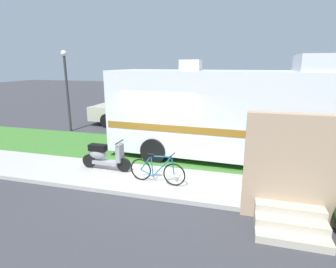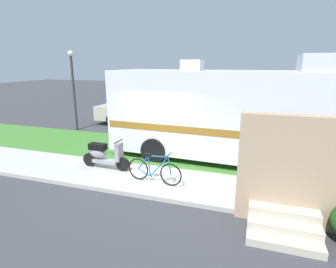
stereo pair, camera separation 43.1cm
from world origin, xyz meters
name	(u,v)px [view 1 (the left image)]	position (x,y,z in m)	size (l,w,h in m)	color
ground_plane	(155,167)	(0.00, 0.00, 0.00)	(80.00, 80.00, 0.00)	#38383D
sidewalk	(143,179)	(0.00, -1.20, 0.06)	(24.00, 2.00, 0.12)	#ADAAA3
grass_strip	(167,152)	(0.00, 1.50, 0.04)	(24.00, 3.40, 0.08)	#3D752D
motorhome_rv	(226,112)	(2.18, 1.37, 1.74)	(8.04, 2.82, 3.65)	silver
scooter	(104,156)	(-1.40, -0.90, 0.58)	(1.67, 0.50, 0.97)	black
bicycle	(157,171)	(0.52, -1.41, 0.49)	(1.66, 0.52, 0.88)	black
pickup_truck_near	(153,109)	(-2.01, 5.76, 0.95)	(5.78, 2.32, 1.77)	#B7B29E
porch_steps	(291,181)	(3.82, -2.29, 0.97)	(2.00, 1.26, 2.40)	#BCB29E
bottle_green	(296,184)	(4.26, -0.68, 0.22)	(0.06, 0.06, 0.24)	brown
street_lamp_post	(67,83)	(-5.76, 3.60, 2.44)	(0.28, 0.28, 4.00)	#333338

